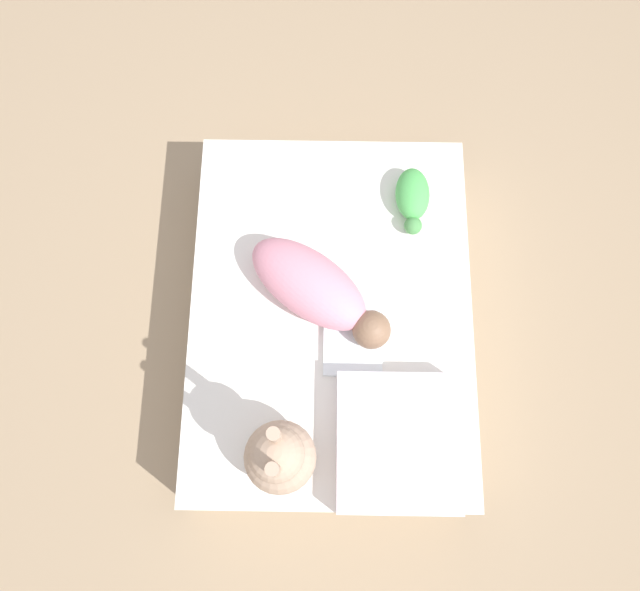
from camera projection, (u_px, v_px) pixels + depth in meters
ground_plane at (330, 329)px, 2.04m from camera, size 12.00×12.00×0.00m
bed_mattress at (331, 320)px, 1.93m from camera, size 1.12×0.82×0.23m
burp_cloth at (353, 344)px, 1.78m from camera, size 0.19×0.17×0.02m
swaddled_baby at (315, 289)px, 1.76m from camera, size 0.38×0.44×0.14m
pillow at (397, 443)px, 1.67m from camera, size 0.37×0.33×0.08m
bunny_plush at (279, 456)px, 1.57m from camera, size 0.19×0.19×0.36m
turtle_plush at (412, 197)px, 1.88m from camera, size 0.21×0.10×0.09m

